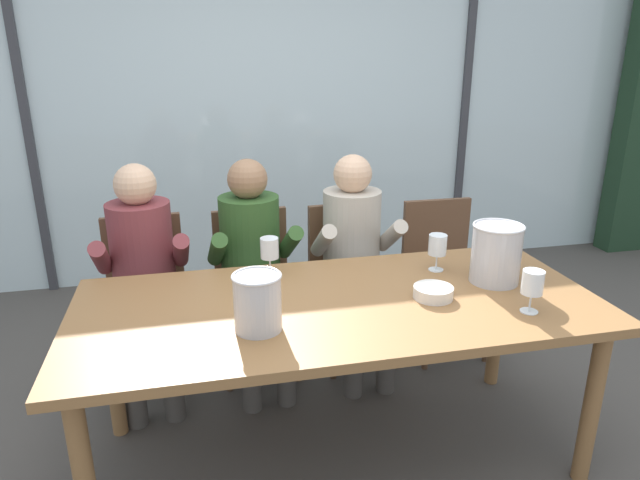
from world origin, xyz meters
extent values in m
plane|color=#4C4742|center=(0.00, 1.00, 0.00)|extent=(14.00, 14.00, 0.00)
cube|color=silver|center=(0.00, 2.30, 1.30)|extent=(7.35, 0.03, 2.60)
cube|color=#38383D|center=(-1.65, 2.28, 1.30)|extent=(0.06, 0.06, 2.60)
cube|color=#38383D|center=(1.65, 2.28, 1.30)|extent=(0.06, 0.06, 2.60)
cube|color=#477A38|center=(0.00, 6.43, 0.84)|extent=(13.35, 2.40, 1.67)
cube|color=olive|center=(0.00, 0.00, 0.74)|extent=(2.15, 0.96, 0.04)
cylinder|color=olive|center=(0.98, -0.38, 0.36)|extent=(0.07, 0.07, 0.72)
cylinder|color=olive|center=(-0.98, 0.38, 0.36)|extent=(0.07, 0.07, 0.72)
cylinder|color=olive|center=(0.98, 0.38, 0.36)|extent=(0.07, 0.07, 0.72)
cube|color=brown|center=(-0.84, 0.82, 0.46)|extent=(0.46, 0.46, 0.03)
cube|color=brown|center=(-0.85, 1.02, 0.68)|extent=(0.42, 0.06, 0.42)
cylinder|color=brown|center=(-1.02, 0.62, 0.22)|extent=(0.04, 0.04, 0.45)
cylinder|color=brown|center=(-0.64, 0.64, 0.22)|extent=(0.04, 0.04, 0.45)
cylinder|color=brown|center=(-1.04, 1.00, 0.22)|extent=(0.04, 0.04, 0.45)
cylinder|color=brown|center=(-0.66, 1.02, 0.22)|extent=(0.04, 0.04, 0.45)
cube|color=brown|center=(-0.25, 0.81, 0.46)|extent=(0.45, 0.45, 0.03)
cube|color=brown|center=(-0.26, 1.01, 0.68)|extent=(0.42, 0.05, 0.42)
cylinder|color=brown|center=(-0.44, 0.62, 0.22)|extent=(0.04, 0.04, 0.45)
cylinder|color=brown|center=(-0.06, 0.63, 0.22)|extent=(0.04, 0.04, 0.45)
cylinder|color=brown|center=(-0.45, 1.00, 0.22)|extent=(0.04, 0.04, 0.45)
cylinder|color=brown|center=(-0.07, 1.01, 0.22)|extent=(0.04, 0.04, 0.45)
cube|color=brown|center=(0.31, 0.81, 0.46)|extent=(0.48, 0.48, 0.03)
cube|color=brown|center=(0.29, 1.01, 0.68)|extent=(0.42, 0.07, 0.42)
cylinder|color=brown|center=(0.13, 0.61, 0.22)|extent=(0.04, 0.04, 0.45)
cylinder|color=brown|center=(0.51, 0.64, 0.22)|extent=(0.04, 0.04, 0.45)
cylinder|color=brown|center=(0.10, 0.99, 0.22)|extent=(0.04, 0.04, 0.45)
cylinder|color=brown|center=(0.48, 1.02, 0.22)|extent=(0.04, 0.04, 0.45)
cube|color=brown|center=(0.86, 0.77, 0.46)|extent=(0.44, 0.44, 0.03)
cube|color=brown|center=(0.87, 0.97, 0.68)|extent=(0.42, 0.04, 0.42)
cylinder|color=brown|center=(0.67, 0.59, 0.22)|extent=(0.04, 0.04, 0.45)
cylinder|color=brown|center=(1.05, 0.58, 0.22)|extent=(0.04, 0.04, 0.45)
cylinder|color=brown|center=(0.68, 0.97, 0.22)|extent=(0.04, 0.04, 0.45)
cylinder|color=brown|center=(1.06, 0.96, 0.22)|extent=(0.04, 0.04, 0.45)
cylinder|color=brown|center=(-0.83, 0.83, 0.75)|extent=(0.34, 0.34, 0.52)
sphere|color=#DBAD89|center=(-0.83, 0.83, 1.11)|extent=(0.21, 0.21, 0.21)
cube|color=#47423D|center=(-0.91, 0.62, 0.49)|extent=(0.16, 0.41, 0.13)
cube|color=#47423D|center=(-0.73, 0.63, 0.49)|extent=(0.16, 0.41, 0.13)
cylinder|color=#47423D|center=(-0.90, 0.42, 0.24)|extent=(0.10, 0.10, 0.47)
cylinder|color=#47423D|center=(-0.72, 0.43, 0.24)|extent=(0.10, 0.10, 0.47)
cylinder|color=brown|center=(-1.02, 0.70, 0.78)|extent=(0.10, 0.33, 0.26)
cylinder|color=brown|center=(-0.64, 0.72, 0.78)|extent=(0.10, 0.33, 0.26)
cylinder|color=#2D5123|center=(-0.28, 0.83, 0.75)|extent=(0.34, 0.34, 0.52)
sphere|color=#936B4C|center=(-0.28, 0.83, 1.11)|extent=(0.21, 0.21, 0.21)
cube|color=#47423D|center=(-0.35, 0.62, 0.49)|extent=(0.16, 0.41, 0.13)
cube|color=#47423D|center=(-0.17, 0.64, 0.49)|extent=(0.16, 0.41, 0.13)
cylinder|color=#47423D|center=(-0.34, 0.42, 0.24)|extent=(0.10, 0.10, 0.47)
cylinder|color=#47423D|center=(-0.16, 0.44, 0.24)|extent=(0.10, 0.10, 0.47)
cylinder|color=#2D5123|center=(-0.46, 0.69, 0.78)|extent=(0.10, 0.33, 0.26)
cylinder|color=#2D5123|center=(-0.08, 0.72, 0.78)|extent=(0.10, 0.33, 0.26)
cylinder|color=#B7AD9E|center=(0.29, 0.83, 0.75)|extent=(0.32, 0.32, 0.52)
sphere|color=#DBAD89|center=(0.29, 0.83, 1.11)|extent=(0.21, 0.21, 0.21)
cube|color=#47423D|center=(0.20, 0.63, 0.49)|extent=(0.13, 0.40, 0.13)
cube|color=#47423D|center=(0.38, 0.63, 0.49)|extent=(0.13, 0.40, 0.13)
cylinder|color=#47423D|center=(0.20, 0.43, 0.24)|extent=(0.10, 0.10, 0.47)
cylinder|color=#47423D|center=(0.38, 0.43, 0.24)|extent=(0.10, 0.10, 0.47)
cylinder|color=#B7AD9E|center=(0.10, 0.71, 0.78)|extent=(0.08, 0.32, 0.26)
cylinder|color=#B7AD9E|center=(0.48, 0.71, 0.78)|extent=(0.08, 0.32, 0.26)
cylinder|color=#B7B7BC|center=(-0.35, -0.17, 0.87)|extent=(0.18, 0.18, 0.21)
torus|color=silver|center=(-0.35, -0.17, 0.97)|extent=(0.18, 0.18, 0.01)
cylinder|color=#B7B7BC|center=(0.73, 0.05, 0.89)|extent=(0.21, 0.21, 0.26)
torus|color=silver|center=(0.73, 0.05, 1.02)|extent=(0.22, 0.22, 0.01)
cylinder|color=silver|center=(0.39, -0.06, 0.79)|extent=(0.17, 0.17, 0.05)
cylinder|color=silver|center=(0.53, 0.23, 0.76)|extent=(0.07, 0.07, 0.00)
cylinder|color=silver|center=(0.53, 0.23, 0.80)|extent=(0.01, 0.01, 0.07)
cylinder|color=silver|center=(0.53, 0.23, 0.89)|extent=(0.08, 0.08, 0.09)
cylinder|color=silver|center=(0.71, -0.26, 0.76)|extent=(0.07, 0.07, 0.00)
cylinder|color=silver|center=(0.71, -0.26, 0.80)|extent=(0.01, 0.01, 0.07)
cylinder|color=silver|center=(0.71, -0.26, 0.89)|extent=(0.08, 0.08, 0.09)
cylinder|color=#560C1E|center=(0.71, -0.26, 0.86)|extent=(0.07, 0.07, 0.04)
cylinder|color=silver|center=(0.82, 0.23, 0.76)|extent=(0.07, 0.07, 0.00)
cylinder|color=silver|center=(0.82, 0.23, 0.80)|extent=(0.01, 0.01, 0.07)
cylinder|color=silver|center=(0.82, 0.23, 0.89)|extent=(0.08, 0.08, 0.09)
cylinder|color=#E0D184|center=(0.82, 0.23, 0.86)|extent=(0.07, 0.07, 0.04)
cylinder|color=silver|center=(-0.23, 0.36, 0.76)|extent=(0.07, 0.07, 0.00)
cylinder|color=silver|center=(-0.23, 0.36, 0.80)|extent=(0.01, 0.01, 0.07)
cylinder|color=silver|center=(-0.23, 0.36, 0.89)|extent=(0.08, 0.08, 0.09)
cylinder|color=maroon|center=(-0.23, 0.36, 0.86)|extent=(0.07, 0.07, 0.04)
camera|label=1|loc=(-0.54, -2.04, 1.75)|focal=31.55mm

